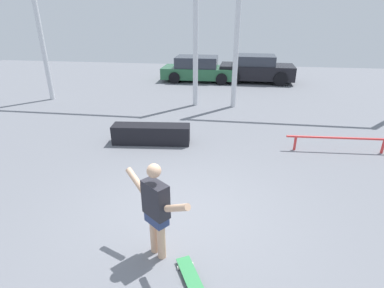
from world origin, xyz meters
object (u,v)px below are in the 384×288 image
Objects in this scene: grind_rail at (340,140)px; parked_car_green at (199,69)px; parked_car_black at (256,69)px; skateboarder at (156,208)px; grind_box at (151,134)px; skateboard at (192,279)px.

grind_rail is 10.12m from parked_car_green.
parked_car_green is 3.13m from parked_car_black.
grind_rail is at bearing 86.67° from skateboarder.
grind_box is 5.20m from grind_rail.
skateboarder is 13.29m from parked_car_green.
skateboarder reaches higher than parked_car_green.
grind_box is (-1.88, 4.74, 0.21)m from skateboard.
parked_car_green reaches higher than skateboard.
parked_car_black is at bearing 2.54° from parked_car_green.
grind_box is 0.56× the size of parked_car_black.
skateboarder is 0.56× the size of grind_rail.
skateboarder is 13.58m from parked_car_black.
grind_box reaches higher than grind_rail.
grind_box is 0.54× the size of parked_car_green.
skateboard is at bearing -68.39° from grind_box.
skateboarder is 0.39× the size of parked_car_green.
parked_car_green reaches higher than grind_rail.
parked_car_black is (1.52, 13.88, 0.63)m from skateboard.
parked_car_black is (2.11, 13.42, -0.17)m from skateboarder.
parked_car_black reaches higher than grind_rail.
parked_car_black is (3.39, 9.15, 0.42)m from grind_box.
parked_car_black is at bearing 145.90° from skateboard.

